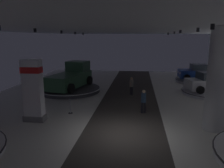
# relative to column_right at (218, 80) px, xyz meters

# --- Properties ---
(ground) EXTENTS (24.00, 44.00, 0.06)m
(ground) POSITION_rel_column_right_xyz_m (-4.82, -1.26, -2.77)
(ground) COLOR silver
(ceiling_with_spotlights) EXTENTS (24.00, 44.00, 0.39)m
(ceiling_with_spotlights) POSITION_rel_column_right_xyz_m (-4.82, -1.26, 2.80)
(ceiling_with_spotlights) COLOR silver
(column_right) EXTENTS (1.11, 1.11, 5.50)m
(column_right) POSITION_rel_column_right_xyz_m (0.00, 0.00, 0.00)
(column_right) COLOR silver
(column_right) RESTS_ON ground
(brand_sign_pylon) EXTENTS (1.27, 0.65, 3.71)m
(brand_sign_pylon) POSITION_rel_column_right_xyz_m (-10.26, -0.02, -0.82)
(brand_sign_pylon) COLOR slate
(brand_sign_pylon) RESTS_ON ground
(display_platform_deep_right) EXTENTS (4.84, 4.84, 0.34)m
(display_platform_deep_right) POSITION_rel_column_right_xyz_m (2.53, 13.27, -2.56)
(display_platform_deep_right) COLOR #B7B7BC
(display_platform_deep_right) RESTS_ON ground
(display_car_deep_right) EXTENTS (4.30, 2.36, 1.71)m
(display_car_deep_right) POSITION_rel_column_right_xyz_m (2.56, 13.27, -1.64)
(display_car_deep_right) COLOR navy
(display_car_deep_right) RESTS_ON display_platform_deep_right
(display_platform_far_left) EXTENTS (5.68, 5.68, 0.35)m
(display_platform_far_left) POSITION_rel_column_right_xyz_m (-10.45, 7.32, -2.55)
(display_platform_far_left) COLOR #333338
(display_platform_far_left) RESTS_ON ground
(pickup_truck_far_left) EXTENTS (3.50, 5.62, 2.30)m
(pickup_truck_far_left) POSITION_rel_column_right_xyz_m (-10.39, 7.64, -1.46)
(pickup_truck_far_left) COLOR #2D5638
(pickup_truck_far_left) RESTS_ON display_platform_far_left
(display_platform_far_right) EXTENTS (4.91, 4.91, 0.29)m
(display_platform_far_right) POSITION_rel_column_right_xyz_m (2.25, 7.92, -2.59)
(display_platform_far_right) COLOR silver
(display_platform_far_right) RESTS_ON ground
(display_car_far_right) EXTENTS (4.48, 2.88, 1.71)m
(display_car_far_right) POSITION_rel_column_right_xyz_m (2.22, 7.91, -1.69)
(display_car_far_right) COLOR silver
(display_car_far_right) RESTS_ON display_platform_far_right
(visitor_walking_near) EXTENTS (0.32, 0.32, 1.59)m
(visitor_walking_near) POSITION_rel_column_right_xyz_m (-4.71, 6.67, -1.84)
(visitor_walking_near) COLOR black
(visitor_walking_near) RESTS_ON ground
(visitor_walking_far) EXTENTS (0.32, 0.32, 1.59)m
(visitor_walking_far) POSITION_rel_column_right_xyz_m (-3.75, 2.14, -1.84)
(visitor_walking_far) COLOR black
(visitor_walking_far) RESTS_ON ground
(stanchion_a) EXTENTS (0.28, 0.28, 1.01)m
(stanchion_a) POSITION_rel_column_right_xyz_m (-8.53, 1.46, -2.38)
(stanchion_a) COLOR #333338
(stanchion_a) RESTS_ON ground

